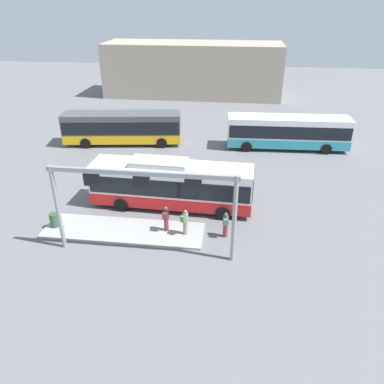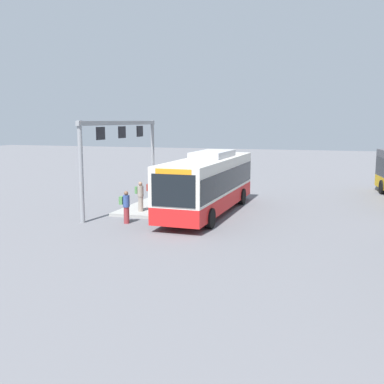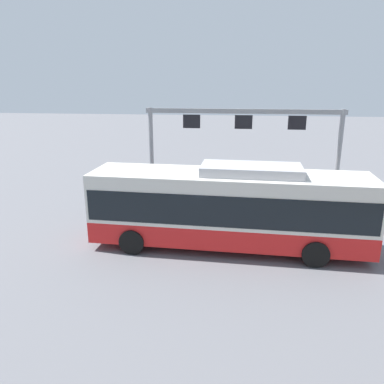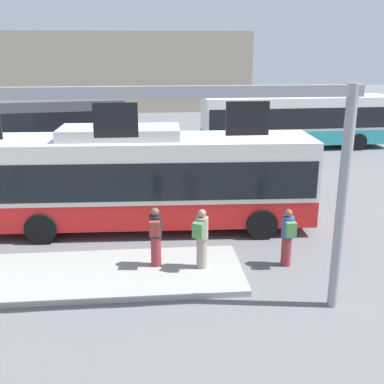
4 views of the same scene
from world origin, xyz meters
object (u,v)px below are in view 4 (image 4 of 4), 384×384
at_px(person_boarding, 288,236).
at_px(person_waiting_mid, 156,236).
at_px(person_waiting_near, 201,237).
at_px(bus_background_left, 22,124).
at_px(bus_main, 146,176).
at_px(bus_background_right, 297,119).

distance_m(person_boarding, person_waiting_mid, 3.66).
bearing_deg(person_waiting_mid, person_waiting_near, -96.10).
height_order(person_boarding, person_waiting_near, person_waiting_near).
bearing_deg(bus_background_left, bus_main, -67.41).
height_order(bus_main, person_waiting_mid, bus_main).
distance_m(bus_main, bus_background_right, 15.39).
height_order(bus_background_left, bus_background_right, same).
relative_size(bus_main, person_boarding, 6.63).
relative_size(bus_background_right, person_boarding, 6.84).
xyz_separation_m(bus_main, person_boarding, (3.87, -3.32, -0.92)).
height_order(bus_main, bus_background_right, bus_main).
bearing_deg(person_boarding, person_waiting_near, 93.08).
relative_size(bus_background_right, person_waiting_near, 6.84).
distance_m(bus_background_right, person_boarding, 16.63).
xyz_separation_m(person_boarding, person_waiting_mid, (-3.65, -0.00, 0.16)).
bearing_deg(bus_background_left, bus_background_right, -5.39).
distance_m(bus_background_left, person_waiting_mid, 16.73).
bearing_deg(bus_background_right, person_waiting_near, 62.37).
distance_m(bus_background_left, person_boarding, 18.59).
bearing_deg(bus_background_right, bus_background_left, 0.10).
bearing_deg(person_waiting_near, person_waiting_mid, 107.94).
relative_size(bus_main, person_waiting_near, 6.63).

